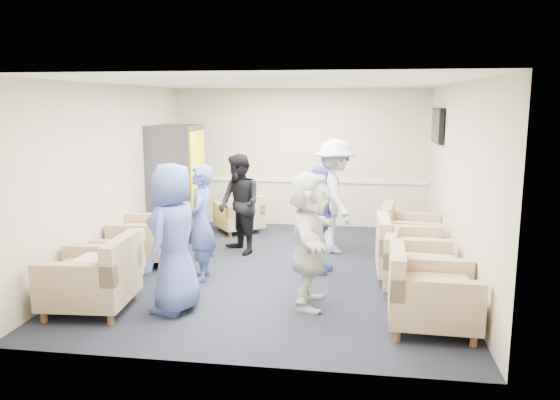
# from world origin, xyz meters

# --- Properties ---
(floor) EXTENTS (6.00, 6.00, 0.00)m
(floor) POSITION_xyz_m (0.00, 0.00, 0.00)
(floor) COLOR black
(floor) RESTS_ON ground
(ceiling) EXTENTS (6.00, 6.00, 0.00)m
(ceiling) POSITION_xyz_m (0.00, 0.00, 2.70)
(ceiling) COLOR white
(ceiling) RESTS_ON back_wall
(back_wall) EXTENTS (5.00, 0.02, 2.70)m
(back_wall) POSITION_xyz_m (0.00, 3.00, 1.35)
(back_wall) COLOR beige
(back_wall) RESTS_ON floor
(front_wall) EXTENTS (5.00, 0.02, 2.70)m
(front_wall) POSITION_xyz_m (0.00, -3.00, 1.35)
(front_wall) COLOR beige
(front_wall) RESTS_ON floor
(left_wall) EXTENTS (0.02, 6.00, 2.70)m
(left_wall) POSITION_xyz_m (-2.50, 0.00, 1.35)
(left_wall) COLOR beige
(left_wall) RESTS_ON floor
(right_wall) EXTENTS (0.02, 6.00, 2.70)m
(right_wall) POSITION_xyz_m (2.50, 0.00, 1.35)
(right_wall) COLOR beige
(right_wall) RESTS_ON floor
(chair_rail) EXTENTS (4.98, 0.04, 0.06)m
(chair_rail) POSITION_xyz_m (0.00, 2.98, 0.90)
(chair_rail) COLOR silver
(chair_rail) RESTS_ON back_wall
(tv) EXTENTS (0.10, 1.00, 0.58)m
(tv) POSITION_xyz_m (2.44, 1.80, 2.05)
(tv) COLOR black
(tv) RESTS_ON right_wall
(armchair_left_near) EXTENTS (1.01, 1.01, 0.76)m
(armchair_left_near) POSITION_xyz_m (-1.87, -1.91, 0.38)
(armchair_left_near) COLOR #9C8465
(armchair_left_near) RESTS_ON floor
(armchair_left_mid) EXTENTS (0.86, 0.86, 0.60)m
(armchair_left_mid) POSITION_xyz_m (-2.02, -1.04, 0.30)
(armchair_left_mid) COLOR #9C8465
(armchair_left_mid) RESTS_ON floor
(armchair_left_far) EXTENTS (1.06, 1.06, 0.75)m
(armchair_left_far) POSITION_xyz_m (-1.98, 0.07, 0.37)
(armchair_left_far) COLOR #9C8465
(armchair_left_far) RESTS_ON floor
(armchair_right_near) EXTENTS (0.97, 0.97, 0.75)m
(armchair_right_near) POSITION_xyz_m (1.93, -1.87, 0.37)
(armchair_right_near) COLOR #9C8465
(armchair_right_near) RESTS_ON floor
(armchair_right_midnear) EXTENTS (0.94, 0.94, 0.67)m
(armchair_right_midnear) POSITION_xyz_m (1.90, -0.71, 0.33)
(armchair_right_midnear) COLOR #9C8465
(armchair_right_midnear) RESTS_ON floor
(armchair_right_midfar) EXTENTS (0.95, 0.95, 0.75)m
(armchair_right_midfar) POSITION_xyz_m (1.84, -0.22, 0.37)
(armchair_right_midfar) COLOR #9C8465
(armchair_right_midfar) RESTS_ON floor
(armchair_right_far) EXTENTS (1.01, 1.01, 0.72)m
(armchair_right_far) POSITION_xyz_m (1.94, 0.92, 0.36)
(armchair_right_far) COLOR #9C8465
(armchair_right_far) RESTS_ON floor
(armchair_corner) EXTENTS (1.06, 1.06, 0.61)m
(armchair_corner) POSITION_xyz_m (-1.04, 2.19, 0.30)
(armchair_corner) COLOR #9C8465
(armchair_corner) RESTS_ON floor
(vending_machine) EXTENTS (0.82, 0.96, 2.03)m
(vending_machine) POSITION_xyz_m (-2.09, 1.70, 1.02)
(vending_machine) COLOR #494950
(vending_machine) RESTS_ON floor
(backpack) EXTENTS (0.32, 0.27, 0.47)m
(backpack) POSITION_xyz_m (-1.63, 0.00, 0.24)
(backpack) COLOR black
(backpack) RESTS_ON floor
(pillow) EXTENTS (0.38, 0.50, 0.14)m
(pillow) POSITION_xyz_m (-1.88, -1.91, 0.57)
(pillow) COLOR beige
(pillow) RESTS_ON armchair_left_near
(person_front_left) EXTENTS (0.71, 0.95, 1.76)m
(person_front_left) POSITION_xyz_m (-0.94, -1.76, 0.88)
(person_front_left) COLOR #4455A4
(person_front_left) RESTS_ON floor
(person_mid_left) EXTENTS (0.46, 0.63, 1.60)m
(person_mid_left) POSITION_xyz_m (-0.97, -0.59, 0.80)
(person_mid_left) COLOR #4455A4
(person_mid_left) RESTS_ON floor
(person_back_left) EXTENTS (0.98, 1.00, 1.62)m
(person_back_left) POSITION_xyz_m (-0.74, 0.79, 0.81)
(person_back_left) COLOR black
(person_back_left) RESTS_ON floor
(person_back_right) EXTENTS (1.05, 1.36, 1.85)m
(person_back_right) POSITION_xyz_m (0.78, 1.12, 0.93)
(person_back_right) COLOR silver
(person_back_right) RESTS_ON floor
(person_mid_right) EXTENTS (0.64, 0.98, 1.55)m
(person_mid_right) POSITION_xyz_m (0.60, -0.04, 0.78)
(person_mid_right) COLOR #4455A4
(person_mid_right) RESTS_ON floor
(person_front_right) EXTENTS (0.52, 1.54, 1.65)m
(person_front_right) POSITION_xyz_m (0.60, -1.38, 0.82)
(person_front_right) COLOR silver
(person_front_right) RESTS_ON floor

